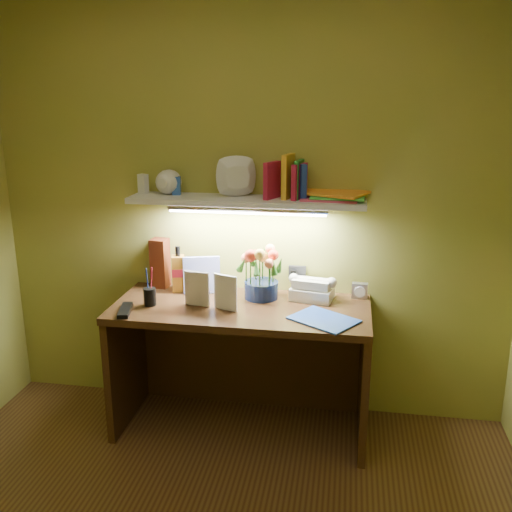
{
  "coord_description": "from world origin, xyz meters",
  "views": [
    {
      "loc": [
        0.55,
        -1.66,
        1.87
      ],
      "look_at": [
        0.06,
        1.35,
        0.99
      ],
      "focal_mm": 40.0,
      "sensor_mm": 36.0,
      "label": 1
    }
  ],
  "objects_px": {
    "whisky_bottle": "(178,269)",
    "flower_bouquet": "(261,269)",
    "telephone": "(312,287)",
    "desk_clock": "(360,291)",
    "desk": "(241,368)"
  },
  "relations": [
    {
      "from": "desk",
      "to": "flower_bouquet",
      "type": "bearing_deg",
      "value": 58.85
    },
    {
      "from": "desk",
      "to": "whisky_bottle",
      "type": "height_order",
      "value": "whisky_bottle"
    },
    {
      "from": "desk_clock",
      "to": "whisky_bottle",
      "type": "distance_m",
      "value": 1.05
    },
    {
      "from": "desk",
      "to": "flower_bouquet",
      "type": "height_order",
      "value": "flower_bouquet"
    },
    {
      "from": "desk_clock",
      "to": "whisky_bottle",
      "type": "xyz_separation_m",
      "value": [
        -1.05,
        -0.04,
        0.09
      ]
    },
    {
      "from": "flower_bouquet",
      "to": "whisky_bottle",
      "type": "relative_size",
      "value": 1.26
    },
    {
      "from": "telephone",
      "to": "desk_clock",
      "type": "bearing_deg",
      "value": 22.06
    },
    {
      "from": "desk",
      "to": "whisky_bottle",
      "type": "relative_size",
      "value": 5.22
    },
    {
      "from": "flower_bouquet",
      "to": "whisky_bottle",
      "type": "xyz_separation_m",
      "value": [
        -0.5,
        0.04,
        -0.03
      ]
    },
    {
      "from": "flower_bouquet",
      "to": "whisky_bottle",
      "type": "height_order",
      "value": "flower_bouquet"
    },
    {
      "from": "desk_clock",
      "to": "desk",
      "type": "bearing_deg",
      "value": -156.04
    },
    {
      "from": "flower_bouquet",
      "to": "telephone",
      "type": "relative_size",
      "value": 1.48
    },
    {
      "from": "telephone",
      "to": "whisky_bottle",
      "type": "bearing_deg",
      "value": -171.2
    },
    {
      "from": "desk",
      "to": "flower_bouquet",
      "type": "distance_m",
      "value": 0.57
    },
    {
      "from": "whisky_bottle",
      "to": "flower_bouquet",
      "type": "bearing_deg",
      "value": -5.03
    }
  ]
}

